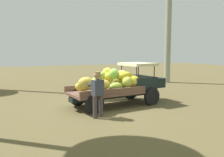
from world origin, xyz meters
TOP-DOWN VIEW (x-y plane):
  - ground_plane at (0.00, 0.00)m, footprint 60.00×60.00m
  - truck at (0.86, 0.05)m, footprint 4.57×2.11m
  - farmer at (-0.83, -1.40)m, footprint 0.54×0.50m

SIDE VIEW (x-z plane):
  - ground_plane at x=0.00m, z-range 0.00..0.00m
  - truck at x=0.86m, z-range 0.02..1.84m
  - farmer at x=-0.83m, z-range 0.11..1.75m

